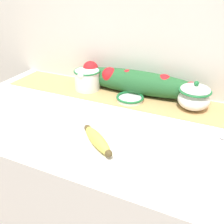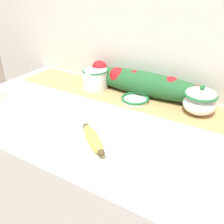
{
  "view_description": "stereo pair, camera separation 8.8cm",
  "coord_description": "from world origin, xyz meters",
  "px_view_note": "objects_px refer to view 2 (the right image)",
  "views": [
    {
      "loc": [
        0.33,
        -0.73,
        1.42
      ],
      "look_at": [
        0.01,
        -0.02,
        0.99
      ],
      "focal_mm": 40.0,
      "sensor_mm": 36.0,
      "label": 1
    },
    {
      "loc": [
        0.4,
        -0.69,
        1.42
      ],
      "look_at": [
        0.01,
        -0.02,
        0.99
      ],
      "focal_mm": 40.0,
      "sensor_mm": 36.0,
      "label": 2
    }
  ],
  "objects_px": {
    "cream_pitcher": "(95,78)",
    "small_dish": "(136,100)",
    "sugar_bowl": "(200,101)",
    "spoon": "(222,144)",
    "banana": "(93,139)"
  },
  "relations": [
    {
      "from": "cream_pitcher",
      "to": "sugar_bowl",
      "type": "distance_m",
      "value": 0.48
    },
    {
      "from": "small_dish",
      "to": "spoon",
      "type": "bearing_deg",
      "value": -20.02
    },
    {
      "from": "small_dish",
      "to": "sugar_bowl",
      "type": "bearing_deg",
      "value": 7.86
    },
    {
      "from": "cream_pitcher",
      "to": "small_dish",
      "type": "bearing_deg",
      "value": -8.7
    },
    {
      "from": "spoon",
      "to": "banana",
      "type": "bearing_deg",
      "value": -156.53
    },
    {
      "from": "cream_pitcher",
      "to": "small_dish",
      "type": "relative_size",
      "value": 1.19
    },
    {
      "from": "spoon",
      "to": "cream_pitcher",
      "type": "bearing_deg",
      "value": 158.1
    },
    {
      "from": "sugar_bowl",
      "to": "spoon",
      "type": "relative_size",
      "value": 0.66
    },
    {
      "from": "sugar_bowl",
      "to": "small_dish",
      "type": "xyz_separation_m",
      "value": [
        -0.25,
        -0.03,
        -0.04
      ]
    },
    {
      "from": "small_dish",
      "to": "spoon",
      "type": "height_order",
      "value": "small_dish"
    },
    {
      "from": "cream_pitcher",
      "to": "small_dish",
      "type": "xyz_separation_m",
      "value": [
        0.23,
        -0.04,
        -0.04
      ]
    },
    {
      "from": "cream_pitcher",
      "to": "banana",
      "type": "relative_size",
      "value": 0.89
    },
    {
      "from": "small_dish",
      "to": "banana",
      "type": "relative_size",
      "value": 0.75
    },
    {
      "from": "cream_pitcher",
      "to": "sugar_bowl",
      "type": "xyz_separation_m",
      "value": [
        0.48,
        -0.0,
        0.0
      ]
    },
    {
      "from": "banana",
      "to": "sugar_bowl",
      "type": "bearing_deg",
      "value": 57.36
    }
  ]
}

